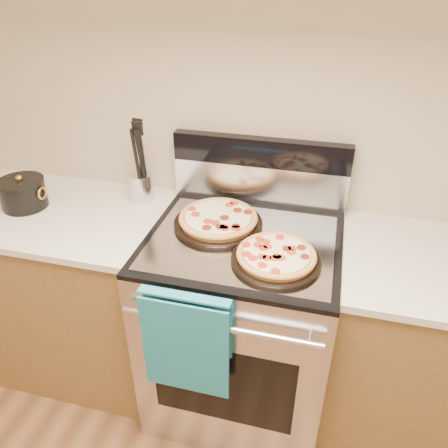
% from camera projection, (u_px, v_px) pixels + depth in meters
% --- Properties ---
extents(wall_back, '(4.00, 0.00, 4.00)m').
position_uv_depth(wall_back, '(264.00, 105.00, 1.78)').
color(wall_back, '#C4B38D').
rests_on(wall_back, ground).
extents(range_body, '(0.76, 0.68, 0.90)m').
position_uv_depth(range_body, '(241.00, 325.00, 1.96)').
color(range_body, '#B7B7BC').
rests_on(range_body, ground).
extents(oven_window, '(0.56, 0.01, 0.40)m').
position_uv_depth(oven_window, '(222.00, 386.00, 1.69)').
color(oven_window, black).
rests_on(oven_window, range_body).
extents(cooktop, '(0.76, 0.68, 0.02)m').
position_uv_depth(cooktop, '(244.00, 240.00, 1.72)').
color(cooktop, black).
rests_on(cooktop, range_body).
extents(backsplash_lower, '(0.76, 0.06, 0.18)m').
position_uv_depth(backsplash_lower, '(259.00, 184.00, 1.92)').
color(backsplash_lower, silver).
rests_on(backsplash_lower, cooktop).
extents(backsplash_upper, '(0.76, 0.06, 0.12)m').
position_uv_depth(backsplash_upper, '(261.00, 152.00, 1.85)').
color(backsplash_upper, black).
rests_on(backsplash_upper, backsplash_lower).
extents(oven_handle, '(0.70, 0.03, 0.03)m').
position_uv_depth(oven_handle, '(219.00, 327.00, 1.47)').
color(oven_handle, silver).
rests_on(oven_handle, range_body).
extents(dish_towel, '(0.32, 0.05, 0.42)m').
position_uv_depth(dish_towel, '(187.00, 342.00, 1.55)').
color(dish_towel, '#1D6D91').
rests_on(dish_towel, oven_handle).
extents(foil_sheet, '(0.70, 0.55, 0.01)m').
position_uv_depth(foil_sheet, '(242.00, 242.00, 1.69)').
color(foil_sheet, gray).
rests_on(foil_sheet, cooktop).
extents(cabinet_left, '(1.00, 0.62, 0.88)m').
position_uv_depth(cabinet_left, '(71.00, 291.00, 2.18)').
color(cabinet_left, brown).
rests_on(cabinet_left, ground).
extents(countertop_left, '(1.02, 0.64, 0.03)m').
position_uv_depth(countertop_left, '(52.00, 212.00, 1.94)').
color(countertop_left, beige).
rests_on(countertop_left, cabinet_left).
extents(pepperoni_pizza_back, '(0.43, 0.43, 0.05)m').
position_uv_depth(pepperoni_pizza_back, '(218.00, 220.00, 1.78)').
color(pepperoni_pizza_back, '#B46F37').
rests_on(pepperoni_pizza_back, foil_sheet).
extents(pepperoni_pizza_front, '(0.42, 0.42, 0.04)m').
position_uv_depth(pepperoni_pizza_front, '(276.00, 257.00, 1.56)').
color(pepperoni_pizza_front, '#B46F37').
rests_on(pepperoni_pizza_front, foil_sheet).
extents(utensil_crock, '(0.11, 0.11, 0.13)m').
position_uv_depth(utensil_crock, '(141.00, 187.00, 1.97)').
color(utensil_crock, silver).
rests_on(utensil_crock, countertop_left).
extents(saucepan, '(0.20, 0.20, 0.12)m').
position_uv_depth(saucepan, '(23.00, 194.00, 1.93)').
color(saucepan, black).
rests_on(saucepan, countertop_left).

